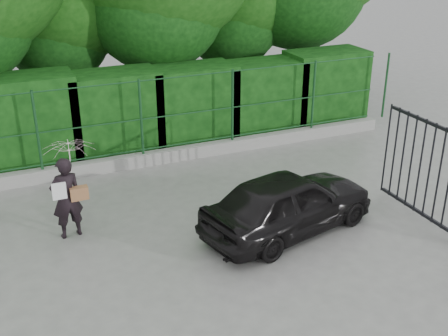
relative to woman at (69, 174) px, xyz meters
name	(u,v)px	position (x,y,z in m)	size (l,w,h in m)	color
ground	(195,267)	(1.63, -1.91, -1.21)	(80.00, 80.00, 0.00)	gray
kerb	(127,162)	(1.63, 2.59, -1.06)	(14.00, 0.25, 0.30)	#9E9E99
fence	(133,118)	(1.85, 2.59, -0.01)	(14.13, 0.06, 1.80)	#15401E
hedge	(114,114)	(1.62, 3.59, -0.18)	(14.20, 1.20, 2.18)	black
woman	(69,174)	(0.00, 0.00, 0.00)	(0.92, 0.94, 1.83)	black
car	(289,202)	(3.66, -1.45, -0.62)	(1.39, 3.46, 1.18)	black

